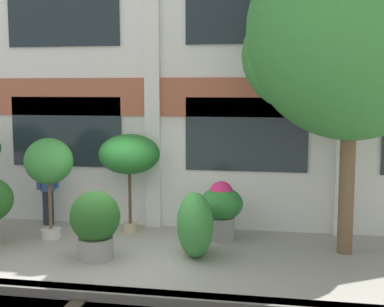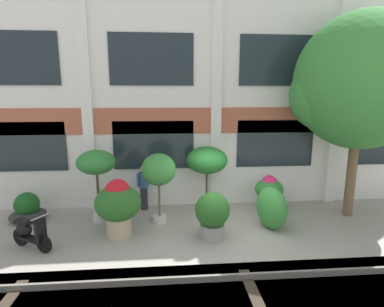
{
  "view_description": "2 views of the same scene",
  "coord_description": "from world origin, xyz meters",
  "px_view_note": "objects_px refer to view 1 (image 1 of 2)",
  "views": [
    {
      "loc": [
        3.2,
        -9.78,
        3.31
      ],
      "look_at": [
        1.22,
        0.92,
        1.98
      ],
      "focal_mm": 50.0,
      "sensor_mm": 36.0,
      "label": 1
    },
    {
      "loc": [
        -1.68,
        -7.99,
        4.03
      ],
      "look_at": [
        -0.9,
        1.76,
        2.07
      ],
      "focal_mm": 28.0,
      "sensor_mm": 36.0,
      "label": 2
    }
  ],
  "objects_px": {
    "potted_plant_ribbed_drum": "(221,207)",
    "topiary_hedge": "(195,225)",
    "potted_plant_low_pan": "(129,155)",
    "resident_by_doorway": "(48,191)",
    "broadleaf_tree": "(352,37)",
    "potted_plant_tall_urn": "(49,164)",
    "potted_plant_stone_basin": "(95,222)"
  },
  "relations": [
    {
      "from": "potted_plant_low_pan",
      "to": "resident_by_doorway",
      "type": "bearing_deg",
      "value": 171.49
    },
    {
      "from": "potted_plant_ribbed_drum",
      "to": "potted_plant_low_pan",
      "type": "bearing_deg",
      "value": 174.31
    },
    {
      "from": "potted_plant_stone_basin",
      "to": "resident_by_doorway",
      "type": "height_order",
      "value": "resident_by_doorway"
    },
    {
      "from": "potted_plant_low_pan",
      "to": "potted_plant_ribbed_drum",
      "type": "distance_m",
      "value": 2.4
    },
    {
      "from": "topiary_hedge",
      "to": "broadleaf_tree",
      "type": "bearing_deg",
      "value": 15.07
    },
    {
      "from": "broadleaf_tree",
      "to": "potted_plant_tall_urn",
      "type": "relative_size",
      "value": 2.92
    },
    {
      "from": "potted_plant_low_pan",
      "to": "resident_by_doorway",
      "type": "relative_size",
      "value": 1.45
    },
    {
      "from": "broadleaf_tree",
      "to": "topiary_hedge",
      "type": "distance_m",
      "value": 4.75
    },
    {
      "from": "potted_plant_ribbed_drum",
      "to": "topiary_hedge",
      "type": "distance_m",
      "value": 1.34
    },
    {
      "from": "potted_plant_low_pan",
      "to": "topiary_hedge",
      "type": "xyz_separation_m",
      "value": [
        1.78,
        -1.5,
        -1.15
      ]
    },
    {
      "from": "potted_plant_ribbed_drum",
      "to": "topiary_hedge",
      "type": "relative_size",
      "value": 1.01
    },
    {
      "from": "broadleaf_tree",
      "to": "topiary_hedge",
      "type": "height_order",
      "value": "broadleaf_tree"
    },
    {
      "from": "broadleaf_tree",
      "to": "topiary_hedge",
      "type": "bearing_deg",
      "value": -164.93
    },
    {
      "from": "topiary_hedge",
      "to": "potted_plant_tall_urn",
      "type": "bearing_deg",
      "value": 167.74
    },
    {
      "from": "resident_by_doorway",
      "to": "broadleaf_tree",
      "type": "bearing_deg",
      "value": 43.55
    },
    {
      "from": "potted_plant_low_pan",
      "to": "potted_plant_ribbed_drum",
      "type": "relative_size",
      "value": 1.75
    },
    {
      "from": "potted_plant_stone_basin",
      "to": "resident_by_doorway",
      "type": "distance_m",
      "value": 3.11
    },
    {
      "from": "broadleaf_tree",
      "to": "potted_plant_stone_basin",
      "type": "bearing_deg",
      "value": -165.13
    },
    {
      "from": "broadleaf_tree",
      "to": "topiary_hedge",
      "type": "xyz_separation_m",
      "value": [
        -2.94,
        -0.79,
        -3.64
      ]
    },
    {
      "from": "potted_plant_tall_urn",
      "to": "potted_plant_low_pan",
      "type": "bearing_deg",
      "value": 25.47
    },
    {
      "from": "resident_by_doorway",
      "to": "potted_plant_ribbed_drum",
      "type": "bearing_deg",
      "value": 44.96
    },
    {
      "from": "potted_plant_tall_urn",
      "to": "broadleaf_tree",
      "type": "bearing_deg",
      "value": 0.49
    },
    {
      "from": "potted_plant_tall_urn",
      "to": "resident_by_doorway",
      "type": "bearing_deg",
      "value": 117.77
    },
    {
      "from": "potted_plant_tall_urn",
      "to": "potted_plant_ribbed_drum",
      "type": "relative_size",
      "value": 1.72
    },
    {
      "from": "potted_plant_tall_urn",
      "to": "potted_plant_low_pan",
      "type": "xyz_separation_m",
      "value": [
        1.6,
        0.76,
        0.13
      ]
    },
    {
      "from": "potted_plant_low_pan",
      "to": "topiary_hedge",
      "type": "bearing_deg",
      "value": -40.03
    },
    {
      "from": "broadleaf_tree",
      "to": "potted_plant_tall_urn",
      "type": "height_order",
      "value": "broadleaf_tree"
    },
    {
      "from": "resident_by_doorway",
      "to": "potted_plant_tall_urn",
      "type": "bearing_deg",
      "value": -10.15
    },
    {
      "from": "potted_plant_stone_basin",
      "to": "potted_plant_ribbed_drum",
      "type": "distance_m",
      "value": 2.85
    },
    {
      "from": "potted_plant_stone_basin",
      "to": "potted_plant_ribbed_drum",
      "type": "bearing_deg",
      "value": 38.51
    },
    {
      "from": "potted_plant_stone_basin",
      "to": "potted_plant_low_pan",
      "type": "relative_size",
      "value": 0.59
    },
    {
      "from": "potted_plant_stone_basin",
      "to": "resident_by_doorway",
      "type": "bearing_deg",
      "value": 132.01
    }
  ]
}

